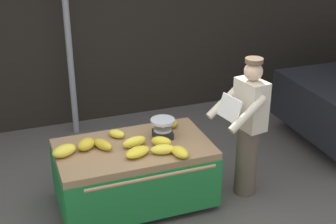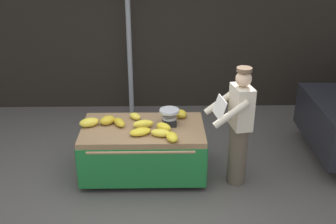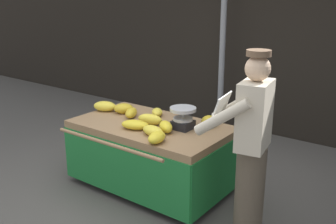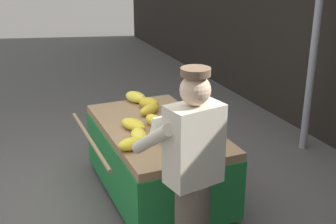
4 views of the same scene
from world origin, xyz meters
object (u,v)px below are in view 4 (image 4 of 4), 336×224
banana_bunch_6 (212,137)px  vendor_person (192,181)px  banana_cart (157,145)px  banana_bunch_2 (149,110)px  banana_bunch_9 (157,134)px  weighing_scale (180,128)px  banana_bunch_0 (133,124)px  banana_bunch_4 (176,114)px  banana_bunch_8 (131,144)px  banana_bunch_7 (136,97)px  street_pole (318,14)px  banana_bunch_5 (139,135)px  banana_bunch_3 (155,121)px  banana_bunch_1 (149,103)px

banana_bunch_6 → vendor_person: size_ratio=0.12×
banana_cart → banana_bunch_2: banana_bunch_2 is taller
banana_bunch_6 → banana_bunch_9: 0.50m
weighing_scale → banana_bunch_0: weighing_scale is taller
banana_bunch_4 → banana_bunch_9: (0.41, -0.38, 0.01)m
banana_bunch_9 → banana_bunch_8: bearing=-69.2°
banana_bunch_7 → banana_bunch_6: bearing=11.9°
street_pole → banana_bunch_5: 2.63m
banana_bunch_6 → banana_bunch_3: bearing=-148.2°
banana_cart → banana_bunch_1: size_ratio=7.66×
vendor_person → banana_bunch_2: bearing=169.7°
banana_bunch_0 → banana_bunch_7: bearing=159.2°
banana_bunch_1 → banana_bunch_7: same height
banana_bunch_0 → banana_bunch_7: size_ratio=1.07×
banana_bunch_5 → banana_bunch_6: size_ratio=1.26×
banana_bunch_9 → vendor_person: size_ratio=0.14×
weighing_scale → banana_bunch_8: (0.03, -0.48, -0.07)m
banana_bunch_5 → vendor_person: vendor_person is taller
street_pole → banana_bunch_8: street_pole is taller
banana_bunch_6 → banana_bunch_8: 0.74m
banana_bunch_4 → banana_bunch_7: 0.68m
banana_bunch_3 → banana_bunch_8: (0.40, -0.38, -0.01)m
weighing_scale → banana_bunch_3: bearing=-165.4°
banana_bunch_2 → banana_bunch_6: size_ratio=1.26×
street_pole → banana_bunch_5: size_ratio=12.74×
banana_cart → banana_bunch_6: banana_bunch_6 is taller
banana_bunch_2 → banana_bunch_7: size_ratio=0.95×
banana_bunch_3 → vendor_person: bearing=-9.9°
banana_cart → banana_bunch_0: size_ratio=5.88×
banana_bunch_1 → banana_bunch_4: size_ratio=1.11×
banana_bunch_6 → banana_bunch_9: banana_bunch_9 is taller
banana_cart → banana_bunch_7: banana_bunch_7 is taller
street_pole → banana_bunch_7: 2.31m
banana_bunch_1 → vendor_person: 1.85m
banana_bunch_5 → banana_bunch_8: banana_bunch_8 is taller
weighing_scale → banana_bunch_0: 0.51m
street_pole → banana_bunch_9: 2.49m
banana_bunch_0 → banana_bunch_9: bearing=21.1°
banana_bunch_8 → vendor_person: vendor_person is taller
banana_bunch_9 → banana_cart: bearing=159.2°
banana_bunch_7 → street_pole: bearing=78.0°
vendor_person → banana_bunch_7: bearing=172.0°
banana_bunch_0 → banana_cart: bearing=84.4°
banana_bunch_0 → banana_bunch_3: (0.03, 0.22, 0.01)m
banana_cart → banana_bunch_8: banana_bunch_8 is taller
vendor_person → banana_bunch_9: bearing=172.6°
street_pole → weighing_scale: (0.69, -2.06, -0.82)m
weighing_scale → banana_bunch_8: size_ratio=1.13×
banana_cart → banana_bunch_6: (0.55, 0.32, 0.27)m
banana_bunch_3 → banana_bunch_4: (-0.13, 0.29, -0.01)m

